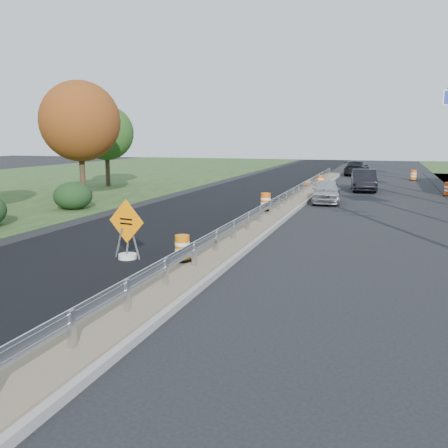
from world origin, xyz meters
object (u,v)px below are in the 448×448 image
(barrel_median_far, at_px, (321,181))
(car_dark_mid, at_px, (364,180))
(barrel_shoulder_far, at_px, (414,176))
(car_silver, at_px, (327,191))
(caution_sign, at_px, (127,244))
(barrel_shoulder_mid, at_px, (448,190))
(barrel_median_near, at_px, (182,249))
(barrel_median_mid, at_px, (266,202))
(car_dark_far, at_px, (357,168))

(barrel_median_far, relative_size, car_dark_mid, 0.18)
(barrel_shoulder_far, height_order, car_silver, car_silver)
(caution_sign, bearing_deg, barrel_shoulder_mid, 74.32)
(barrel_median_near, distance_m, barrel_shoulder_far, 35.66)
(barrel_median_mid, bearing_deg, caution_sign, -101.77)
(barrel_median_far, distance_m, car_silver, 7.56)
(barrel_median_mid, relative_size, car_silver, 0.22)
(barrel_median_near, xyz_separation_m, car_dark_mid, (4.20, 24.39, 0.17))
(barrel_shoulder_far, relative_size, car_dark_far, 0.19)
(barrel_shoulder_mid, xyz_separation_m, barrel_shoulder_far, (-1.63, 12.14, 0.01))
(barrel_shoulder_mid, bearing_deg, barrel_shoulder_far, 97.67)
(caution_sign, relative_size, barrel_shoulder_mid, 2.09)
(barrel_median_far, bearing_deg, barrel_shoulder_mid, -10.26)
(caution_sign, xyz_separation_m, barrel_median_mid, (2.16, 10.37, 0.16))
(car_dark_far, bearing_deg, barrel_median_near, 89.37)
(barrel_shoulder_mid, bearing_deg, barrel_median_mid, -129.87)
(barrel_shoulder_mid, xyz_separation_m, car_dark_mid, (-5.55, 1.80, 0.33))
(barrel_median_far, height_order, barrel_shoulder_far, barrel_median_far)
(barrel_shoulder_mid, distance_m, car_silver, 9.43)
(barrel_shoulder_mid, height_order, car_dark_far, car_dark_far)
(barrel_shoulder_far, distance_m, car_silver, 18.91)
(barrel_shoulder_mid, bearing_deg, barrel_median_near, -113.33)
(caution_sign, distance_m, barrel_median_mid, 10.59)
(car_dark_mid, bearing_deg, caution_sign, -110.70)
(barrel_shoulder_far, bearing_deg, barrel_median_mid, -108.82)
(barrel_median_far, bearing_deg, car_silver, -80.20)
(barrel_median_near, bearing_deg, car_dark_far, 85.92)
(caution_sign, xyz_separation_m, car_silver, (4.55, 16.16, 0.19))
(car_silver, bearing_deg, barrel_median_near, -103.02)
(barrel_shoulder_mid, xyz_separation_m, car_silver, (-7.36, -5.88, 0.24))
(car_silver, distance_m, car_dark_far, 22.83)
(barrel_shoulder_far, bearing_deg, caution_sign, -106.73)
(car_silver, bearing_deg, car_dark_mid, 71.80)
(car_dark_mid, bearing_deg, car_dark_far, 89.43)
(car_dark_mid, bearing_deg, barrel_shoulder_mid, -23.75)
(barrel_median_mid, xyz_separation_m, barrel_median_far, (1.10, 13.24, -0.02))
(barrel_median_far, height_order, car_dark_mid, car_dark_mid)
(barrel_median_near, bearing_deg, barrel_shoulder_far, 76.85)
(car_dark_mid, relative_size, car_dark_far, 0.92)
(barrel_median_mid, height_order, barrel_shoulder_mid, barrel_median_mid)
(barrel_median_near, relative_size, car_silver, 0.20)
(caution_sign, distance_m, barrel_shoulder_mid, 25.06)
(caution_sign, distance_m, car_dark_mid, 24.68)
(barrel_median_mid, xyz_separation_m, car_silver, (2.39, 5.79, 0.03))
(car_dark_mid, xyz_separation_m, car_dark_far, (-1.37, 15.14, -0.03))
(barrel_median_near, distance_m, barrel_median_far, 24.18)
(barrel_median_near, xyz_separation_m, car_silver, (2.38, 16.70, 0.08))
(barrel_median_far, height_order, car_dark_far, car_dark_far)
(barrel_median_near, distance_m, car_silver, 16.87)
(barrel_shoulder_mid, height_order, barrel_shoulder_far, barrel_shoulder_far)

